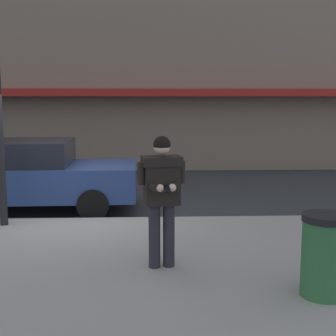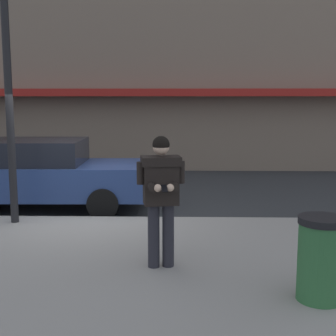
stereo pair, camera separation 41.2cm
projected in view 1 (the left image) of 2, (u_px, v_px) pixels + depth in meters
ground_plane at (74, 222)px, 9.26m from camera, size 80.00×80.00×0.00m
sidewalk at (114, 271)px, 6.47m from camera, size 32.00×5.30×0.14m
curb_paint_line at (125, 221)px, 9.35m from camera, size 28.00×0.12×0.01m
parked_sedan_mid at (29, 175)px, 10.03m from camera, size 4.54×2.00×1.54m
man_texting_on_phone at (162, 187)px, 6.26m from camera, size 0.64×0.62×1.81m
trash_bin at (324, 255)px, 5.43m from camera, size 0.55×0.55×0.98m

